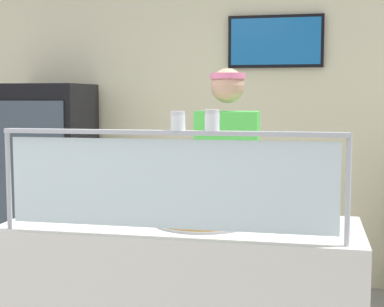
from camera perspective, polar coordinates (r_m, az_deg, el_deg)
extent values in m
cube|color=beige|center=(4.97, 4.43, 2.87)|extent=(6.18, 0.08, 2.70)
cube|color=black|center=(4.89, 8.24, 10.88)|extent=(0.78, 0.04, 0.43)
cube|color=#1966B2|center=(4.86, 8.23, 10.91)|extent=(0.73, 0.01, 0.38)
cylinder|color=#B2B5BC|center=(2.92, -17.65, -2.41)|extent=(0.02, 0.02, 0.49)
cylinder|color=#B2B5BC|center=(2.55, 15.15, -3.48)|extent=(0.02, 0.02, 0.49)
cube|color=silver|center=(2.62, -2.40, -3.03)|extent=(1.52, 0.01, 0.41)
cube|color=#B2B5BC|center=(2.60, -2.42, 2.08)|extent=(1.58, 0.06, 0.02)
cylinder|color=#9EA0A8|center=(2.95, 1.05, -6.77)|extent=(0.51, 0.51, 0.01)
cylinder|color=tan|center=(2.94, 1.05, -6.49)|extent=(0.48, 0.48, 0.02)
cylinder|color=#D65B2D|center=(2.94, 1.05, -6.26)|extent=(0.43, 0.43, 0.01)
cube|color=#ADAFB7|center=(2.92, 0.67, -6.21)|extent=(0.11, 0.29, 0.01)
cylinder|color=white|center=(2.59, -1.39, 3.04)|extent=(0.07, 0.07, 0.07)
cylinder|color=white|center=(2.59, -1.39, 2.82)|extent=(0.06, 0.06, 0.04)
cylinder|color=silver|center=(2.58, -1.40, 4.00)|extent=(0.06, 0.06, 0.02)
cylinder|color=white|center=(2.55, 1.99, 3.11)|extent=(0.07, 0.07, 0.08)
cylinder|color=red|center=(2.55, 1.99, 2.85)|extent=(0.06, 0.06, 0.05)
cylinder|color=silver|center=(2.55, 2.00, 4.17)|extent=(0.06, 0.06, 0.02)
cylinder|color=#23232D|center=(3.72, 1.71, -11.78)|extent=(0.13, 0.13, 0.95)
cylinder|color=#23232D|center=(3.69, 5.15, -11.94)|extent=(0.13, 0.13, 0.95)
cube|color=#4CD14C|center=(3.55, 3.50, -0.25)|extent=(0.38, 0.21, 0.55)
sphere|color=tan|center=(3.53, 3.54, 6.70)|extent=(0.21, 0.21, 0.21)
cylinder|color=pink|center=(3.54, 3.54, 7.63)|extent=(0.21, 0.21, 0.04)
cylinder|color=tan|center=(3.33, 6.01, -2.33)|extent=(0.08, 0.34, 0.08)
cube|color=black|center=(5.05, -14.22, -2.99)|extent=(0.74, 0.61, 1.69)
cube|color=#38424C|center=(4.76, -15.90, -3.13)|extent=(0.64, 0.02, 1.35)
cylinder|color=green|center=(4.96, -17.60, -2.25)|extent=(0.06, 0.06, 0.20)
cylinder|color=blue|center=(4.91, -16.47, -2.30)|extent=(0.06, 0.06, 0.20)
cylinder|color=green|center=(4.85, -15.31, -2.35)|extent=(0.06, 0.06, 0.20)
cylinder|color=red|center=(4.80, -14.13, -2.40)|extent=(0.06, 0.06, 0.20)
cylinder|color=blue|center=(4.76, -12.92, -2.45)|extent=(0.06, 0.06, 0.20)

